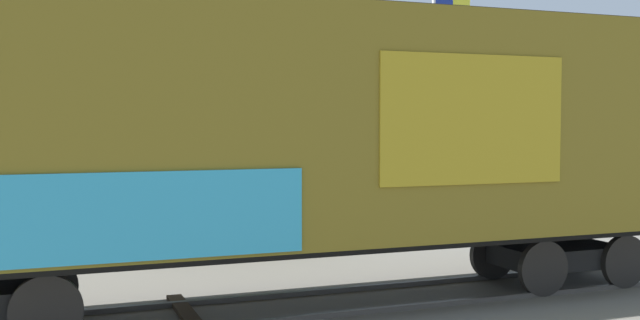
{
  "coord_description": "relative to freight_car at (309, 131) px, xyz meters",
  "views": [
    {
      "loc": [
        -2.4,
        -10.69,
        2.85
      ],
      "look_at": [
        1.74,
        0.96,
        2.23
      ],
      "focal_mm": 41.2,
      "sensor_mm": 36.0,
      "label": 1
    }
  ],
  "objects": [
    {
      "name": "hillside",
      "position": [
        -1.21,
        70.81,
        2.28
      ],
      "size": [
        133.08,
        30.46,
        14.2
      ],
      "color": "gray",
      "rests_on": "ground_plane"
    },
    {
      "name": "freight_car",
      "position": [
        0.0,
        0.0,
        0.0
      ],
      "size": [
        13.82,
        3.22,
        4.77
      ],
      "color": "olive",
      "rests_on": "ground_plane"
    },
    {
      "name": "ground_plane",
      "position": [
        -1.22,
        0.0,
        -2.74
      ],
      "size": [
        260.0,
        260.0,
        0.0
      ],
      "primitive_type": "plane",
      "color": "slate"
    },
    {
      "name": "flagpole",
      "position": [
        8.51,
        11.24,
        2.41
      ],
      "size": [
        1.66,
        0.45,
        7.78
      ],
      "color": "silver",
      "rests_on": "ground_plane"
    },
    {
      "name": "track",
      "position": [
        -0.55,
        -0.01,
        -2.7
      ],
      "size": [
        60.02,
        3.56,
        0.08
      ],
      "color": "#4C4742",
      "rests_on": "ground_plane"
    },
    {
      "name": "parked_car_green",
      "position": [
        0.09,
        5.37,
        -1.83
      ],
      "size": [
        4.79,
        2.02,
        1.79
      ],
      "color": "#1E5933",
      "rests_on": "ground_plane"
    }
  ]
}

